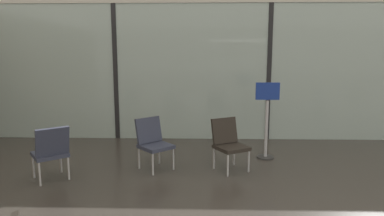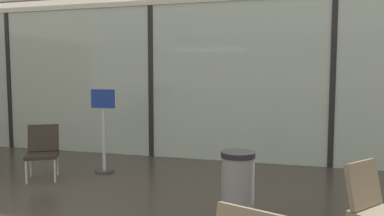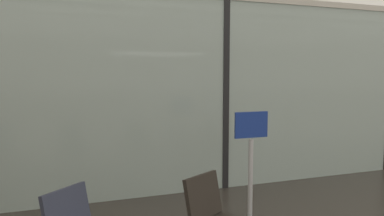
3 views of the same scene
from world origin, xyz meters
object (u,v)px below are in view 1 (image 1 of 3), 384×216
object	(u,v)px
parked_airplane	(224,50)
lounge_chair_3	(51,150)
info_sign	(266,123)
lounge_chair_5	(153,140)
lounge_chair_1	(228,141)

from	to	relation	value
parked_airplane	lounge_chair_3	xyz separation A→B (m)	(-3.14, -7.09, -1.63)
info_sign	parked_airplane	bearing A→B (deg)	93.95
lounge_chair_3	lounge_chair_5	size ratio (longest dim) A/B	1.00
lounge_chair_3	info_sign	xyz separation A→B (m)	(3.54, 1.24, 0.18)
lounge_chair_3	lounge_chair_5	distance (m)	1.61
parked_airplane	lounge_chair_3	bearing A→B (deg)	-113.86
parked_airplane	lounge_chair_5	xyz separation A→B (m)	(-1.65, -6.46, -1.63)
parked_airplane	lounge_chair_1	size ratio (longest dim) A/B	16.24
lounge_chair_5	info_sign	xyz separation A→B (m)	(2.06, 0.61, 0.18)
lounge_chair_1	parked_airplane	bearing A→B (deg)	57.03
lounge_chair_3	lounge_chair_5	world-z (taller)	same
lounge_chair_1	info_sign	size ratio (longest dim) A/B	0.60
parked_airplane	lounge_chair_1	xyz separation A→B (m)	(-0.36, -6.48, -1.63)
parked_airplane	info_sign	bearing A→B (deg)	-86.05
lounge_chair_1	info_sign	distance (m)	1.01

